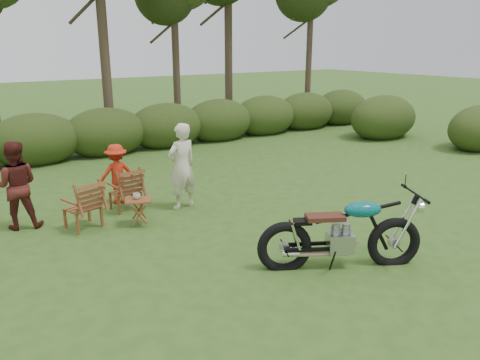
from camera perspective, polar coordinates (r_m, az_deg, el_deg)
ground at (r=7.28m, az=8.23°, el=-10.14°), size 80.00×80.00×0.00m
tree_line at (r=15.32m, az=-16.12°, el=17.92°), size 22.52×11.62×8.14m
motorcycle at (r=7.32m, az=11.90°, el=-10.19°), size 2.48×1.90×1.34m
lawn_chair_right at (r=9.73m, az=-13.68°, el=-3.49°), size 0.65×0.65×0.87m
lawn_chair_left at (r=9.01m, az=-18.42°, el=-5.51°), size 0.76×0.76×0.90m
side_table at (r=8.78m, az=-12.22°, el=-3.86°), size 0.60×0.56×0.50m
cup at (r=8.72m, az=-12.49°, el=-1.93°), size 0.14×0.14×0.10m
adult_a at (r=9.63m, az=-6.91°, el=-3.35°), size 0.69×0.50×1.74m
adult_b at (r=9.45m, az=-25.07°, el=-5.23°), size 0.91×0.80×1.60m
child at (r=10.17m, az=-14.52°, el=-2.69°), size 0.85×0.53×1.25m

